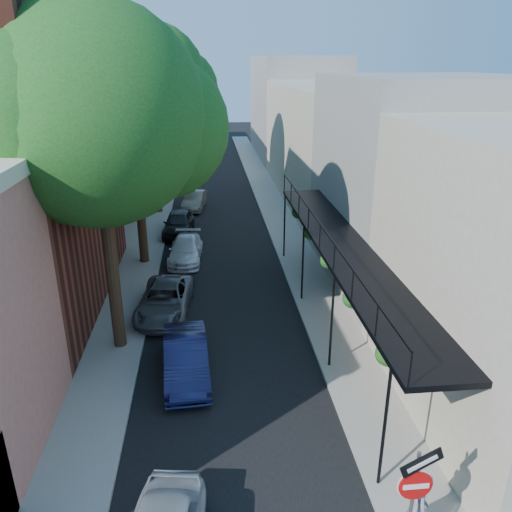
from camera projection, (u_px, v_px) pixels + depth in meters
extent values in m
cube|color=black|center=(215.00, 200.00, 36.69)|extent=(6.00, 64.00, 0.01)
cube|color=gray|center=(160.00, 200.00, 36.31)|extent=(2.00, 64.00, 0.12)
cube|color=gray|center=(269.00, 198.00, 37.04)|extent=(2.00, 64.00, 0.12)
cube|color=gray|center=(83.00, 105.00, 18.49)|extent=(0.06, 7.00, 4.00)
cube|color=gray|center=(67.00, 149.00, 30.52)|extent=(8.00, 12.00, 9.00)
cube|color=#BEB29D|center=(107.00, 117.00, 43.31)|extent=(8.00, 16.00, 10.00)
cube|color=tan|center=(130.00, 113.00, 56.65)|extent=(8.00, 12.00, 8.00)
cube|color=gray|center=(424.00, 183.00, 21.99)|extent=(8.00, 10.00, 9.00)
cube|color=#BEB29D|center=(338.00, 143.00, 36.07)|extent=(8.00, 20.00, 8.00)
cube|color=gray|center=(295.00, 107.00, 52.38)|extent=(8.00, 16.00, 10.00)
cube|color=black|center=(346.00, 248.00, 17.28)|extent=(2.00, 16.00, 0.15)
cube|color=black|center=(320.00, 224.00, 16.87)|extent=(0.05, 16.00, 0.05)
cylinder|color=black|center=(385.00, 426.00, 11.32)|extent=(0.08, 0.08, 3.40)
cylinder|color=black|center=(284.00, 225.00, 25.22)|extent=(0.08, 0.08, 3.40)
sphere|color=#1B4915|center=(388.00, 354.00, 11.82)|extent=(0.60, 0.60, 0.60)
sphere|color=#1B4915|center=(329.00, 260.00, 17.38)|extent=(0.60, 0.60, 0.60)
sphere|color=#1B4915|center=(298.00, 212.00, 22.94)|extent=(0.60, 0.60, 0.60)
cylinder|color=#595B60|center=(410.00, 512.00, 9.59)|extent=(0.07, 0.07, 2.90)
cylinder|color=red|center=(416.00, 485.00, 9.29)|extent=(0.66, 0.04, 0.66)
cube|color=white|center=(416.00, 487.00, 9.27)|extent=(0.50, 0.02, 0.10)
cylinder|color=white|center=(415.00, 485.00, 9.31)|extent=(0.70, 0.02, 0.70)
cube|color=black|center=(422.00, 463.00, 9.09)|extent=(0.89, 0.15, 0.58)
cube|color=white|center=(423.00, 464.00, 9.06)|extent=(0.60, 0.10, 0.31)
cylinder|color=#342014|center=(111.00, 256.00, 16.54)|extent=(0.44, 0.44, 7.00)
sphere|color=#1B4915|center=(94.00, 115.00, 14.89)|extent=(6.80, 6.80, 6.80)
sphere|color=#1B4915|center=(156.00, 127.00, 16.17)|extent=(4.76, 4.76, 4.76)
cylinder|color=#342014|center=(140.00, 203.00, 24.08)|extent=(0.44, 0.44, 6.30)
sphere|color=#1B4915|center=(132.00, 116.00, 22.60)|extent=(6.00, 6.00, 6.00)
sphere|color=#1B4915|center=(168.00, 125.00, 23.76)|extent=(4.20, 4.20, 4.20)
cylinder|color=#342014|center=(155.00, 158.00, 32.23)|extent=(0.44, 0.44, 7.35)
sphere|color=#1B4915|center=(150.00, 81.00, 30.50)|extent=(7.00, 7.00, 7.00)
sphere|color=#1B4915|center=(180.00, 88.00, 31.82)|extent=(4.90, 4.90, 4.90)
imported|color=#151842|center=(186.00, 358.00, 15.98)|extent=(1.63, 4.02, 1.30)
imported|color=slate|center=(165.00, 300.00, 20.00)|extent=(2.35, 4.44, 1.19)
imported|color=white|center=(186.00, 250.00, 25.37)|extent=(1.80, 3.99, 1.13)
imported|color=black|center=(178.00, 223.00, 29.22)|extent=(1.91, 4.12, 1.36)
imported|color=gray|center=(194.00, 200.00, 34.29)|extent=(1.74, 3.76, 1.19)
imported|color=gray|center=(417.00, 510.00, 10.09)|extent=(0.47, 0.70, 1.88)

